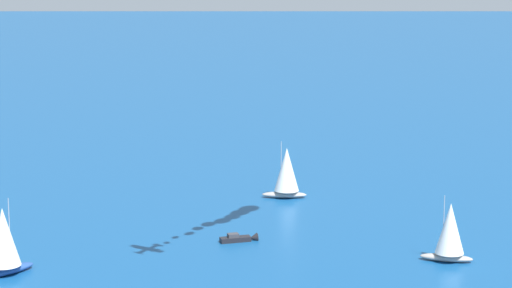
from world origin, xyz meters
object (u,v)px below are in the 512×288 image
(sailboat_far_stbd, at_px, (450,232))
(marker_buoy, at_px, (442,247))
(sailboat_inshore, at_px, (4,241))
(motorboat_offshore, at_px, (240,238))
(sailboat_outer_ring_a, at_px, (286,172))

(sailboat_far_stbd, relative_size, marker_buoy, 6.01)
(sailboat_inshore, height_order, motorboat_offshore, sailboat_inshore)
(motorboat_offshore, distance_m, sailboat_outer_ring_a, 38.06)
(sailboat_inshore, distance_m, motorboat_offshore, 47.22)
(sailboat_inshore, bearing_deg, sailboat_outer_ring_a, -138.79)
(motorboat_offshore, bearing_deg, sailboat_far_stbd, 154.73)
(sailboat_far_stbd, xyz_separation_m, sailboat_outer_ring_a, (23.06, -52.46, 0.41))
(sailboat_far_stbd, bearing_deg, motorboat_offshore, -25.27)
(sailboat_outer_ring_a, bearing_deg, motorboat_offshore, 67.62)
(sailboat_inshore, distance_m, marker_buoy, 83.03)
(marker_buoy, bearing_deg, sailboat_far_stbd, 81.73)
(sailboat_inshore, relative_size, marker_buoy, 6.61)
(marker_buoy, bearing_deg, sailboat_inshore, 4.64)
(sailboat_inshore, bearing_deg, sailboat_far_stbd, 179.01)
(sailboat_inshore, xyz_separation_m, motorboat_offshore, (-43.97, -16.24, -5.74))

